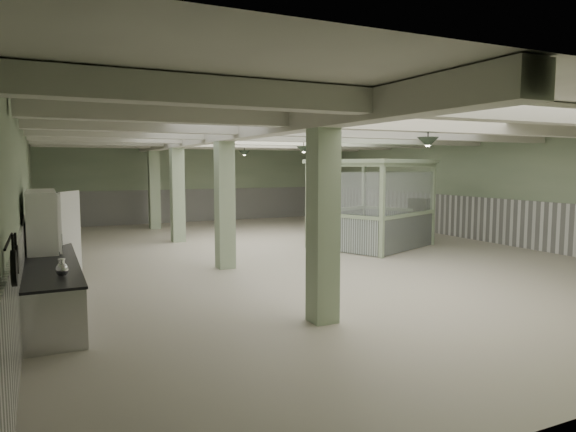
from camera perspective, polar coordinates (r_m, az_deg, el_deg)
name	(u,v)px	position (r m, az deg, el deg)	size (l,w,h in m)	color
floor	(296,254)	(15.03, 0.90, -4.27)	(20.00, 20.00, 0.00)	beige
ceiling	(296,130)	(14.84, 0.92, 9.55)	(14.00, 20.00, 0.02)	white
wall_back	(200,183)	(24.19, -9.74, 3.68)	(14.00, 0.02, 3.60)	#A2B490
wall_left	(24,200)	(13.28, -27.24, 1.62)	(0.02, 20.00, 3.60)	#A2B490
wall_right	(476,188)	(19.01, 20.18, 2.92)	(0.02, 20.00, 3.60)	#A2B490
wainscot_left	(28,245)	(13.39, -26.93, -2.86)	(0.05, 19.90, 1.50)	white
wainscot_right	(475,218)	(19.07, 20.02, -0.24)	(0.05, 19.90, 1.50)	white
wainscot_back	(201,205)	(24.22, -9.68, 1.20)	(13.90, 0.05, 1.50)	white
girder	(212,135)	(13.90, -8.46, 8.85)	(0.45, 19.90, 0.40)	beige
beam_a	(513,111)	(8.80, 23.68, 10.61)	(13.90, 0.35, 0.32)	beige
beam_b	(409,123)	(10.61, 13.25, 10.00)	(13.90, 0.35, 0.32)	beige
beam_c	(342,131)	(12.65, 6.05, 9.38)	(13.90, 0.35, 0.32)	beige
beam_d	(296,136)	(14.83, 0.92, 8.85)	(13.90, 0.35, 0.32)	beige
beam_e	(262,140)	(17.10, -2.86, 8.42)	(13.90, 0.35, 0.32)	beige
beam_f	(237,143)	(19.43, -5.74, 8.06)	(13.90, 0.35, 0.32)	beige
beam_g	(216,145)	(21.80, -7.99, 7.77)	(13.90, 0.35, 0.32)	beige
column_a	(323,214)	(8.37, 3.91, 0.24)	(0.42, 0.42, 3.60)	#A8BF9A
column_b	(225,197)	(12.95, -7.05, 2.11)	(0.42, 0.42, 3.60)	#A8BF9A
column_c	(177,189)	(17.75, -12.20, 2.97)	(0.42, 0.42, 3.60)	#A8BF9A
column_d	(154,185)	(21.66, -14.66, 3.37)	(0.42, 0.42, 3.60)	#A8BF9A
hook_rail	(9,241)	(5.71, -28.62, -2.44)	(0.02, 0.02, 1.20)	black
pendant_front	(428,143)	(10.90, 15.28, 7.88)	(0.44, 0.44, 0.22)	#293729
pendant_mid	(304,150)	(15.49, 1.75, 7.35)	(0.44, 0.44, 0.22)	#293729
pendant_back	(244,154)	(20.06, -4.86, 6.93)	(0.44, 0.44, 0.22)	#293729
prep_counter	(51,284)	(10.27, -24.81, -6.83)	(0.89, 5.08, 0.91)	silver
pitcher_near	(49,241)	(11.59, -25.01, -2.51)	(0.20, 0.24, 0.30)	silver
pitcher_far	(62,268)	(8.56, -23.82, -5.28)	(0.18, 0.21, 0.27)	silver
veg_colander	(48,250)	(10.67, -25.09, -3.49)	(0.40, 0.40, 0.18)	#434449
orange_bowl	(47,241)	(12.36, -25.25, -2.56)	(0.22, 0.22, 0.08)	#B2B2B7
skillet_near	(14,268)	(5.44, -28.15, -5.14)	(0.34, 0.34, 0.05)	black
skillet_far	(16,260)	(5.93, -27.94, -4.29)	(0.30, 0.30, 0.04)	black
walkin_cooler	(44,245)	(11.53, -25.44, -2.91)	(0.92, 2.14, 1.96)	white
guard_booth	(372,189)	(16.52, 9.31, 3.01)	(4.30, 4.02, 2.77)	#A6BD97
filing_cabinet	(420,221)	(17.75, 14.46, -0.50)	(0.48, 0.69, 1.49)	#585B4B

